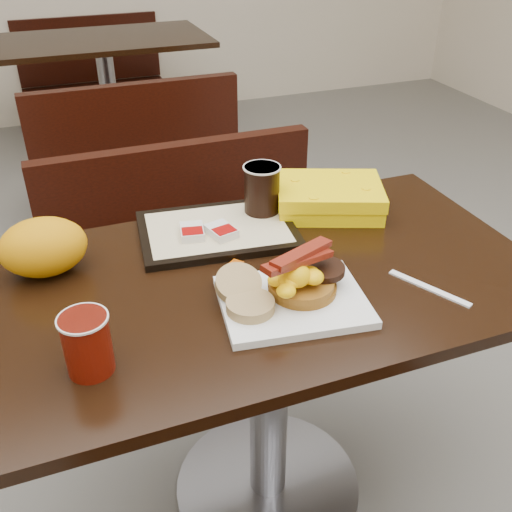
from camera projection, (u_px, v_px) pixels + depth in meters
name	position (u px, v px, depth m)	size (l,w,h in m)	color
floor	(268.00, 489.00, 1.70)	(6.00, 7.00, 0.01)	slate
table_near	(269.00, 395.00, 1.50)	(1.20, 0.70, 0.75)	black
bench_near_n	(195.00, 262.00, 2.06)	(1.00, 0.46, 0.72)	black
table_far	(110.00, 102.00, 3.56)	(1.20, 0.70, 0.75)	black
bench_far_s	(132.00, 144.00, 3.01)	(1.00, 0.46, 0.72)	black
bench_far_n	(95.00, 76.00, 4.12)	(1.00, 0.46, 0.72)	black
platter	(293.00, 301.00, 1.20)	(0.29, 0.23, 0.02)	white
pancake_stack	(302.00, 285.00, 1.21)	(0.14, 0.14, 0.03)	#8A6117
sausage_patty	(323.00, 269.00, 1.22)	(0.09, 0.09, 0.01)	black
scrambled_eggs	(297.00, 278.00, 1.16)	(0.10, 0.08, 0.05)	#FFBD05
bacon_strips	(298.00, 259.00, 1.15)	(0.17, 0.08, 0.01)	#4F0F05
muffin_bottom	(250.00, 305.00, 1.16)	(0.10, 0.10, 0.02)	#A18055
muffin_top	(238.00, 284.00, 1.20)	(0.10, 0.10, 0.02)	#A18055
coffee_cup_near	(87.00, 344.00, 1.01)	(0.08, 0.08, 0.12)	maroon
fork	(252.00, 324.00, 1.15)	(0.11, 0.02, 0.00)	white
knife	(429.00, 288.00, 1.25)	(0.19, 0.02, 0.00)	white
condiment_syrup	(235.00, 265.00, 1.32)	(0.04, 0.03, 0.01)	#AE4507
condiment_ketchup	(246.00, 247.00, 1.39)	(0.04, 0.03, 0.01)	#8C0504
tray	(217.00, 231.00, 1.45)	(0.38, 0.27, 0.02)	black
hashbrown_sleeve_left	(192.00, 232.00, 1.41)	(0.06, 0.07, 0.02)	silver
hashbrown_sleeve_right	(221.00, 231.00, 1.41)	(0.06, 0.08, 0.02)	silver
coffee_cup_far	(262.00, 189.00, 1.48)	(0.09, 0.09, 0.12)	black
clamshell	(329.00, 197.00, 1.54)	(0.27, 0.20, 0.07)	#FFD504
paper_bag	(43.00, 247.00, 1.27)	(0.19, 0.14, 0.13)	orange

